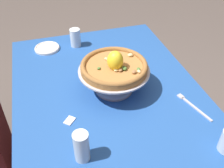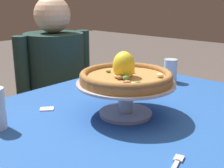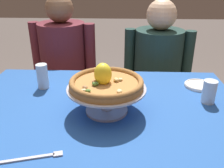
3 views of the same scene
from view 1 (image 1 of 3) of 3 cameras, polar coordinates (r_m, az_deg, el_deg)
The scene contains 8 objects.
dining_table at distance 1.39m, azimuth -0.58°, elevation -5.28°, with size 1.34×0.94×0.76m.
pizza_stand at distance 1.29m, azimuth 0.43°, elevation 1.60°, with size 0.35×0.35×0.12m.
pizza at distance 1.25m, azimuth 0.49°, elevation 3.96°, with size 0.32×0.32×0.11m.
water_glass_side_right at distance 1.69m, azimuth -7.97°, elevation 9.71°, with size 0.07×0.07×0.11m.
water_glass_back_left at distance 1.02m, azimuth -6.61°, elevation -13.69°, with size 0.06×0.06×0.14m.
side_plate at distance 1.71m, azimuth -13.95°, elevation 7.61°, with size 0.15×0.15×0.02m.
dinner_fork at distance 1.30m, azimuth 17.07°, elevation -4.50°, with size 0.21×0.08×0.01m.
sugar_packet at distance 1.19m, azimuth -9.22°, elevation -7.86°, with size 0.05×0.04×0.01m, color white.
Camera 1 is at (-0.96, 0.27, 1.62)m, focal length 42.02 mm.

